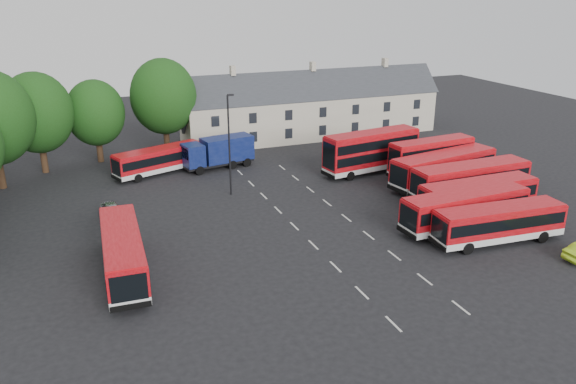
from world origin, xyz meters
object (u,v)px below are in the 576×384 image
at_px(bus_dd_south, 431,155).
at_px(lamppost, 229,142).
at_px(silver_car, 113,211).
at_px(bus_row_a, 499,221).
at_px(box_truck, 219,151).
at_px(bus_west, 123,250).

xyz_separation_m(bus_dd_south, lamppost, (-21.75, 2.26, 3.01)).
bearing_deg(silver_car, bus_dd_south, -10.20).
relative_size(bus_row_a, lamppost, 1.11).
distance_m(bus_dd_south, box_truck, 23.36).
distance_m(bus_dd_south, bus_west, 35.13).
relative_size(bus_dd_south, bus_west, 0.87).
relative_size(bus_west, silver_car, 2.99).
distance_m(bus_dd_south, lamppost, 22.08).
distance_m(bus_west, box_truck, 25.43).
xyz_separation_m(bus_row_a, lamppost, (-16.73, 18.59, 3.46)).
xyz_separation_m(bus_row_a, silver_car, (-28.17, 16.69, -1.20)).
bearing_deg(box_truck, bus_dd_south, -38.68).
relative_size(bus_west, box_truck, 1.38).
xyz_separation_m(bus_west, box_truck, (12.86, 21.94, 0.03)).
height_order(bus_row_a, lamppost, lamppost).
bearing_deg(bus_dd_south, box_truck, 147.12).
relative_size(bus_row_a, box_truck, 1.33).
bearing_deg(bus_west, bus_dd_south, -69.69).
bearing_deg(bus_row_a, bus_dd_south, 76.91).
xyz_separation_m(bus_dd_south, silver_car, (-33.19, 0.36, -1.64)).
bearing_deg(bus_west, box_truck, -28.06).
bearing_deg(lamppost, bus_dd_south, -5.92).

